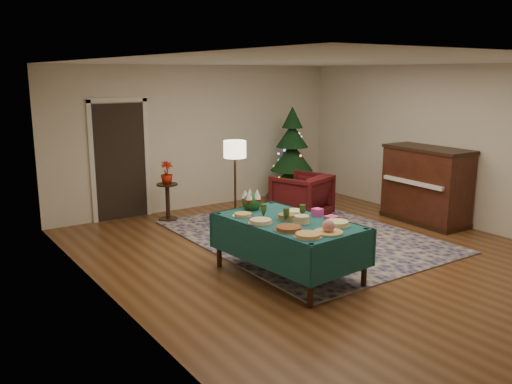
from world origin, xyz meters
TOP-DOWN VIEW (x-y plane):
  - room_shell at (0.00, 0.00)m, footprint 7.00×7.00m
  - doorway at (-1.60, 3.48)m, footprint 1.08×0.04m
  - rug at (0.36, 0.78)m, footprint 3.21×4.21m
  - buffet_table at (-0.89, -0.45)m, footprint 1.28×1.99m
  - platter_0 at (-1.14, -1.13)m, footprint 0.33×0.33m
  - platter_1 at (-0.85, -1.14)m, footprint 0.35×0.35m
  - platter_2 at (-0.55, -0.97)m, footprint 0.32×0.32m
  - platter_3 at (-1.16, -0.80)m, footprint 0.35×0.35m
  - platter_4 at (-0.84, -0.64)m, footprint 0.22×0.22m
  - platter_5 at (-1.25, -0.35)m, footprint 0.32×0.32m
  - platter_6 at (-0.88, -0.39)m, footprint 0.26×0.26m
  - platter_7 at (-0.59, -0.20)m, footprint 0.28×0.28m
  - platter_8 at (-1.25, 0.06)m, footprint 0.27×0.27m
  - goblet_0 at (-1.06, -0.14)m, footprint 0.08×0.08m
  - goblet_1 at (-0.66, -0.44)m, footprint 0.08×0.08m
  - goblet_2 at (-0.94, -0.47)m, footprint 0.08×0.08m
  - napkin_stack at (-0.39, -0.69)m, footprint 0.16×0.16m
  - gift_box at (-0.44, -0.47)m, footprint 0.13×0.13m
  - centerpiece at (-0.96, 0.29)m, footprint 0.27×0.27m
  - armchair at (1.04, 1.67)m, footprint 1.08×1.04m
  - floor_lamp at (-0.37, 1.65)m, footprint 0.36×0.36m
  - side_table at (-0.99, 2.90)m, footprint 0.37×0.37m
  - potted_plant at (-0.99, 2.90)m, footprint 0.22×0.39m
  - christmas_tree at (1.77, 2.90)m, footprint 1.34×1.34m
  - piano at (2.66, 0.27)m, footprint 0.77×1.55m

SIDE VIEW (x-z plane):
  - rug at x=0.36m, z-range 0.00..0.02m
  - side_table at x=-0.99m, z-range -0.01..0.65m
  - armchair at x=1.04m, z-range 0.00..0.89m
  - buffet_table at x=-0.89m, z-range 0.22..0.96m
  - piano at x=2.66m, z-range -0.01..1.30m
  - platter_7 at x=-0.59m, z-range 0.74..0.78m
  - platter_8 at x=-1.25m, z-range 0.74..0.78m
  - napkin_stack at x=-0.39m, z-range 0.74..0.78m
  - platter_0 at x=-1.14m, z-range 0.74..0.78m
  - platter_5 at x=-1.25m, z-range 0.74..0.79m
  - platter_3 at x=-1.16m, z-range 0.74..0.79m
  - platter_2 at x=-0.55m, z-range 0.74..0.80m
  - potted_plant at x=-0.99m, z-range 0.66..0.88m
  - platter_6 at x=-0.88m, z-range 0.74..0.81m
  - platter_4 at x=-0.84m, z-range 0.74..0.84m
  - gift_box at x=-0.44m, z-range 0.74..0.84m
  - platter_1 at x=-0.85m, z-range 0.72..0.88m
  - goblet_0 at x=-1.06m, z-range 0.74..0.92m
  - goblet_1 at x=-0.66m, z-range 0.74..0.92m
  - goblet_2 at x=-0.94m, z-range 0.74..0.92m
  - christmas_tree at x=1.77m, z-range -0.10..1.81m
  - centerpiece at x=-0.96m, z-range 0.71..1.02m
  - doorway at x=-1.60m, z-range 0.02..2.18m
  - floor_lamp at x=-0.37m, z-range 0.52..2.02m
  - room_shell at x=0.00m, z-range -2.15..4.85m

